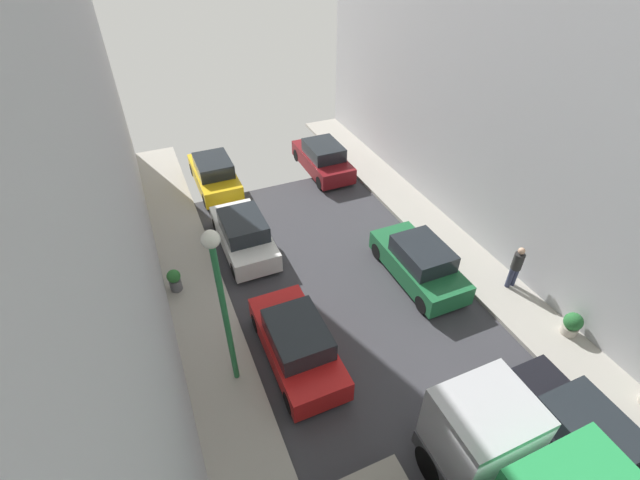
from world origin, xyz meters
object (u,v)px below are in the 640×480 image
parked_car_left_4 (244,234)px  potted_plant_5 (174,280)px  parked_car_right_2 (580,436)px  parked_car_left_3 (297,343)px  potted_plant_4 (572,324)px  parked_car_left_5 (214,174)px  parked_car_right_4 (323,159)px  pedestrian (516,266)px  lamp_post (220,290)px  parked_car_right_3 (419,263)px

parked_car_left_4 → potted_plant_5: parked_car_left_4 is taller
parked_car_right_2 → parked_car_left_3: bearing=134.6°
potted_plant_4 → potted_plant_5: potted_plant_5 is taller
parked_car_left_5 → potted_plant_4: 15.98m
parked_car_left_4 → parked_car_left_5: same height
parked_car_left_5 → parked_car_right_4: 5.43m
parked_car_left_4 → potted_plant_5: bearing=-153.7°
parked_car_left_4 → potted_plant_4: 11.87m
parked_car_right_4 → pedestrian: size_ratio=2.44×
parked_car_left_5 → potted_plant_4: bearing=-58.6°
parked_car_left_3 → potted_plant_4: parked_car_left_3 is taller
parked_car_left_5 → potted_plant_5: bearing=-113.8°
pedestrian → lamp_post: lamp_post is taller
parked_car_left_4 → parked_car_left_5: 5.18m
potted_plant_4 → potted_plant_5: size_ratio=0.94×
parked_car_left_3 → pedestrian: (8.13, -0.16, 0.35)m
parked_car_right_2 → potted_plant_5: parked_car_right_2 is taller
parked_car_left_4 → parked_car_right_4: (5.40, 4.56, 0.00)m
pedestrian → parked_car_right_3: bearing=146.3°
potted_plant_4 → parked_car_right_3: bearing=124.2°
lamp_post → potted_plant_4: bearing=-14.5°
parked_car_left_4 → pedestrian: pedestrian is taller
parked_car_left_3 → lamp_post: 3.50m
parked_car_right_2 → pedestrian: pedestrian is taller
parked_car_right_3 → pedestrian: (2.73, -1.82, 0.35)m
parked_car_right_2 → parked_car_right_3: (0.00, 7.13, 0.00)m
parked_car_left_3 → parked_car_right_3: bearing=17.1°
parked_car_left_4 → parked_car_right_3: (5.40, -4.18, 0.00)m
parked_car_left_3 → parked_car_right_3: 5.65m
potted_plant_5 → lamp_post: bearing=-76.9°
pedestrian → parked_car_left_5: bearing=126.0°
potted_plant_4 → potted_plant_5: (-11.24, 7.02, 0.04)m
parked_car_left_3 → potted_plant_5: bearing=123.6°
parked_car_left_5 → pedestrian: bearing=-54.0°
parked_car_left_4 → lamp_post: bearing=-108.0°
pedestrian → parked_car_right_4: bearing=104.5°
parked_car_left_4 → parked_car_right_3: size_ratio=1.00×
parked_car_right_2 → potted_plant_4: bearing=44.2°
parked_car_right_2 → parked_car_right_3: bearing=90.0°
parked_car_right_3 → pedestrian: 3.31m
parked_car_right_4 → potted_plant_5: 10.27m
parked_car_right_2 → pedestrian: bearing=62.7°
parked_car_left_5 → potted_plant_5: parked_car_left_5 is taller
parked_car_right_3 → parked_car_right_4: 8.74m
parked_car_left_3 → parked_car_left_4: 5.84m
parked_car_left_3 → parked_car_right_4: size_ratio=1.00×
parked_car_left_5 → parked_car_right_2: bearing=-71.9°
parked_car_right_2 → pedestrian: (2.73, 5.30, 0.35)m
parked_car_left_5 → parked_car_left_3: bearing=-90.0°
potted_plant_5 → lamp_post: lamp_post is taller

